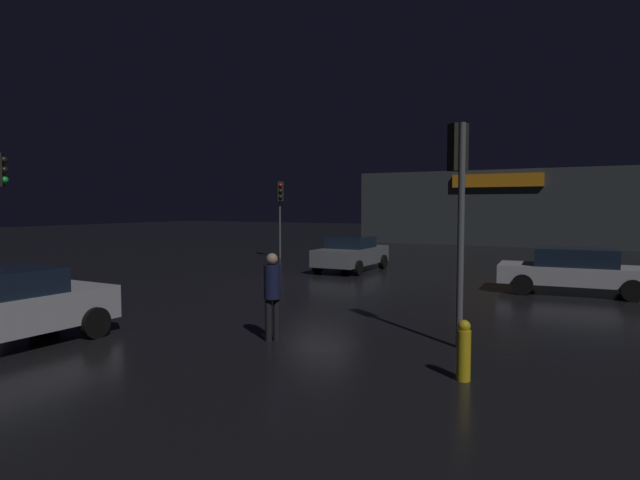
% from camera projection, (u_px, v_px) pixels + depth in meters
% --- Properties ---
extents(ground_plane, '(120.00, 120.00, 0.00)m').
position_uv_depth(ground_plane, '(320.00, 284.00, 19.04)').
color(ground_plane, black).
extents(store_building, '(20.16, 8.01, 5.26)m').
position_uv_depth(store_building, '(506.00, 208.00, 40.01)').
color(store_building, '#33383D').
rests_on(store_building, ground).
extents(traffic_signal_main, '(0.42, 0.42, 4.37)m').
position_uv_depth(traffic_signal_main, '(458.00, 185.00, 10.42)').
color(traffic_signal_main, '#595B60').
rests_on(traffic_signal_main, ground).
extents(traffic_signal_cross_left, '(0.41, 0.43, 4.05)m').
position_uv_depth(traffic_signal_cross_left, '(280.00, 199.00, 28.22)').
color(traffic_signal_cross_left, '#595B60').
rests_on(traffic_signal_cross_left, ground).
extents(car_near, '(2.07, 4.20, 1.47)m').
position_uv_depth(car_near, '(351.00, 253.00, 22.93)').
color(car_near, slate).
rests_on(car_near, ground).
extents(car_far, '(2.01, 4.08, 1.54)m').
position_uv_depth(car_far, '(7.00, 308.00, 10.50)').
color(car_far, '#B7B7BF').
rests_on(car_far, ground).
extents(car_crossing, '(4.67, 2.24, 1.45)m').
position_uv_depth(car_crossing, '(575.00, 270.00, 16.91)').
color(car_crossing, '#B7B7BF').
rests_on(car_crossing, ground).
extents(pedestrian, '(0.48, 0.48, 1.81)m').
position_uv_depth(pedestrian, '(272.00, 290.00, 10.97)').
color(pedestrian, black).
rests_on(pedestrian, ground).
extents(fire_hydrant, '(0.22, 0.22, 0.98)m').
position_uv_depth(fire_hydrant, '(464.00, 351.00, 8.50)').
color(fire_hydrant, gold).
rests_on(fire_hydrant, ground).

